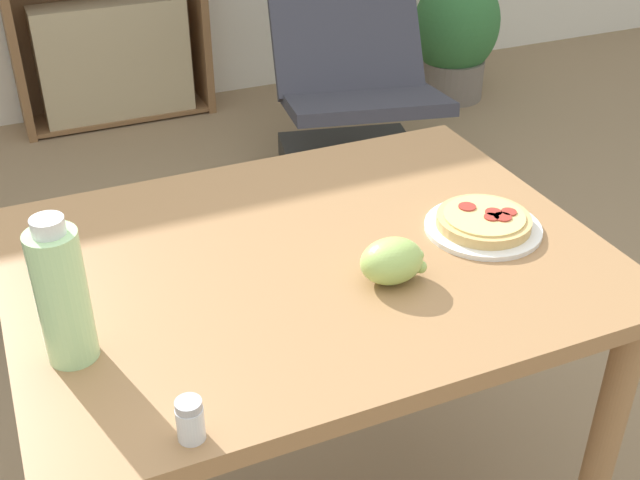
# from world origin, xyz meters

# --- Properties ---
(dining_table) EXTENTS (1.06, 0.80, 0.75)m
(dining_table) POSITION_xyz_m (0.12, -0.07, 0.63)
(dining_table) COLOR #A37549
(dining_table) RESTS_ON ground_plane
(pizza_on_plate) EXTENTS (0.22, 0.22, 0.04)m
(pizza_on_plate) POSITION_xyz_m (0.46, -0.12, 0.76)
(pizza_on_plate) COLOR white
(pizza_on_plate) RESTS_ON dining_table
(grape_bunch) EXTENTS (0.12, 0.09, 0.08)m
(grape_bunch) POSITION_xyz_m (0.22, -0.20, 0.79)
(grape_bunch) COLOR #A8CC66
(grape_bunch) RESTS_ON dining_table
(drink_bottle) EXTENTS (0.08, 0.08, 0.24)m
(drink_bottle) POSITION_xyz_m (-0.32, -0.19, 0.86)
(drink_bottle) COLOR #B7EAA3
(drink_bottle) RESTS_ON dining_table
(salt_shaker) EXTENTS (0.04, 0.04, 0.06)m
(salt_shaker) POSITION_xyz_m (-0.20, -0.43, 0.78)
(salt_shaker) COLOR white
(salt_shaker) RESTS_ON dining_table
(lounge_chair_far) EXTENTS (0.73, 0.87, 0.88)m
(lounge_chair_far) POSITION_xyz_m (0.98, 1.52, 0.29)
(lounge_chair_far) COLOR black
(lounge_chair_far) RESTS_ON ground_plane
(potted_plant_floor) EXTENTS (0.44, 0.37, 0.62)m
(potted_plant_floor) POSITION_xyz_m (1.80, 2.08, 0.32)
(potted_plant_floor) COLOR #70665B
(potted_plant_floor) RESTS_ON ground_plane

